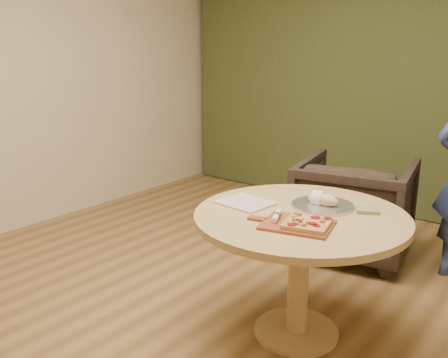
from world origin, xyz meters
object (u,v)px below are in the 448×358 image
at_px(pizza_paddle, 295,224).
at_px(serving_tray, 323,205).
at_px(bread_roll, 321,199).
at_px(pedestal_table, 300,237).
at_px(flatbread_pizza, 307,223).
at_px(cutlery_roll, 277,216).
at_px(armchair, 355,203).

bearing_deg(pizza_paddle, serving_tray, 81.31).
xyz_separation_m(pizza_paddle, bread_roll, (-0.04, 0.37, 0.04)).
relative_size(pedestal_table, flatbread_pizza, 4.45).
height_order(pedestal_table, cutlery_roll, cutlery_roll).
xyz_separation_m(pedestal_table, serving_tray, (0.04, 0.18, 0.15)).
xyz_separation_m(pizza_paddle, serving_tray, (-0.03, 0.37, -0.00)).
xyz_separation_m(pedestal_table, cutlery_roll, (-0.04, -0.18, 0.17)).
distance_m(pedestal_table, serving_tray, 0.24).
xyz_separation_m(pizza_paddle, armchair, (-0.31, 1.49, -0.32)).
bearing_deg(armchair, pedestal_table, 89.36).
bearing_deg(pedestal_table, pizza_paddle, -68.79).
distance_m(pedestal_table, armchair, 1.33).
distance_m(bread_roll, armchair, 1.21).
relative_size(pizza_paddle, armchair, 0.54).
height_order(flatbread_pizza, armchair, armchair).
xyz_separation_m(cutlery_roll, serving_tray, (0.08, 0.37, -0.02)).
bearing_deg(armchair, pizza_paddle, 90.77).
distance_m(pedestal_table, flatbread_pizza, 0.28).
bearing_deg(pizza_paddle, armchair, 87.65).
distance_m(pedestal_table, bread_roll, 0.26).
bearing_deg(serving_tray, bread_roll, 180.00).
height_order(cutlery_roll, serving_tray, cutlery_roll).
distance_m(serving_tray, bread_roll, 0.04).
relative_size(serving_tray, armchair, 0.41).
bearing_deg(flatbread_pizza, serving_tray, 105.42).
relative_size(pedestal_table, bread_roll, 6.15).
bearing_deg(bread_roll, pizza_paddle, -83.25).
distance_m(flatbread_pizza, armchair, 1.57).
distance_m(pizza_paddle, cutlery_roll, 0.12).
xyz_separation_m(pizza_paddle, cutlery_roll, (-0.11, 0.00, 0.02)).
bearing_deg(bread_roll, serving_tray, 0.00).
relative_size(flatbread_pizza, armchair, 0.31).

